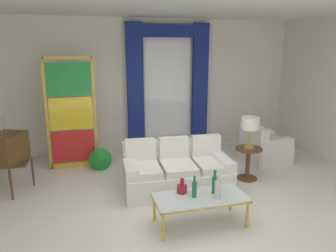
# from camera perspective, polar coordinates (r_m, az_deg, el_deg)

# --- Properties ---
(ground_plane) EXTENTS (16.00, 16.00, 0.00)m
(ground_plane) POSITION_cam_1_polar(r_m,az_deg,el_deg) (5.00, 2.41, -14.20)
(ground_plane) COLOR white
(wall_rear) EXTENTS (8.00, 0.12, 3.00)m
(wall_rear) POSITION_cam_1_polar(r_m,az_deg,el_deg) (7.45, -4.61, 7.16)
(wall_rear) COLOR white
(wall_rear) RESTS_ON ground
(ceiling_slab) EXTENTS (8.00, 7.60, 0.04)m
(ceiling_slab) POSITION_cam_1_polar(r_m,az_deg,el_deg) (5.24, -0.05, 21.15)
(ceiling_slab) COLOR white
(curtained_window) EXTENTS (2.00, 0.17, 2.70)m
(curtained_window) POSITION_cam_1_polar(r_m,az_deg,el_deg) (7.39, 0.05, 9.03)
(curtained_window) COLOR white
(curtained_window) RESTS_ON ground
(couch_white_long) EXTENTS (1.81, 1.02, 0.86)m
(couch_white_long) POSITION_cam_1_polar(r_m,az_deg,el_deg) (5.49, 1.42, -8.07)
(couch_white_long) COLOR white
(couch_white_long) RESTS_ON ground
(coffee_table) EXTENTS (1.24, 0.58, 0.41)m
(coffee_table) POSITION_cam_1_polar(r_m,az_deg,el_deg) (4.42, 5.77, -12.83)
(coffee_table) COLOR silver
(coffee_table) RESTS_ON ground
(bottle_blue_decanter) EXTENTS (0.08, 0.08, 0.35)m
(bottle_blue_decanter) POSITION_cam_1_polar(r_m,az_deg,el_deg) (4.32, 8.84, -10.95)
(bottle_blue_decanter) COLOR silver
(bottle_blue_decanter) RESTS_ON coffee_table
(bottle_crystal_tall) EXTENTS (0.07, 0.07, 0.34)m
(bottle_crystal_tall) POSITION_cam_1_polar(r_m,az_deg,el_deg) (4.47, 8.31, -10.13)
(bottle_crystal_tall) COLOR #196B3D
(bottle_crystal_tall) RESTS_ON coffee_table
(bottle_amber_squat) EXTENTS (0.14, 0.14, 0.22)m
(bottle_amber_squat) POSITION_cam_1_polar(r_m,az_deg,el_deg) (4.46, 2.51, -10.96)
(bottle_amber_squat) COLOR maroon
(bottle_amber_squat) RESTS_ON coffee_table
(bottle_ruby_flask) EXTENTS (0.06, 0.06, 0.31)m
(bottle_ruby_flask) POSITION_cam_1_polar(r_m,az_deg,el_deg) (4.33, 4.73, -11.06)
(bottle_ruby_flask) COLOR #196B3D
(bottle_ruby_flask) RESTS_ON coffee_table
(vintage_tv) EXTENTS (0.72, 0.75, 1.35)m
(vintage_tv) POSITION_cam_1_polar(r_m,az_deg,el_deg) (5.87, -26.87, -3.76)
(vintage_tv) COLOR brown
(vintage_tv) RESTS_ON ground
(armchair_white) EXTENTS (0.86, 0.86, 0.80)m
(armchair_white) POSITION_cam_1_polar(r_m,az_deg,el_deg) (7.03, 16.60, -3.88)
(armchair_white) COLOR white
(armchair_white) RESTS_ON ground
(stained_glass_divider) EXTENTS (0.95, 0.05, 2.20)m
(stained_glass_divider) POSITION_cam_1_polar(r_m,az_deg,el_deg) (6.52, -16.84, 1.74)
(stained_glass_divider) COLOR gold
(stained_glass_divider) RESTS_ON ground
(peacock_figurine) EXTENTS (0.44, 0.60, 0.50)m
(peacock_figurine) POSITION_cam_1_polar(r_m,az_deg,el_deg) (6.39, -11.90, -5.99)
(peacock_figurine) COLOR beige
(peacock_figurine) RESTS_ON ground
(round_side_table) EXTENTS (0.48, 0.48, 0.59)m
(round_side_table) POSITION_cam_1_polar(r_m,az_deg,el_deg) (6.02, 14.08, -6.01)
(round_side_table) COLOR brown
(round_side_table) RESTS_ON ground
(table_lamp_brass) EXTENTS (0.32, 0.32, 0.57)m
(table_lamp_brass) POSITION_cam_1_polar(r_m,az_deg,el_deg) (5.83, 14.46, 0.24)
(table_lamp_brass) COLOR #B29338
(table_lamp_brass) RESTS_ON round_side_table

